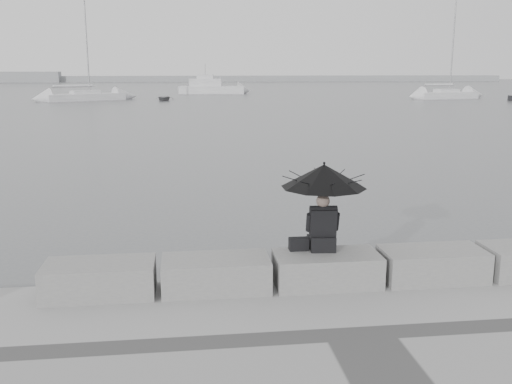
{
  "coord_description": "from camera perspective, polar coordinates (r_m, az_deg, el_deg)",
  "views": [
    {
      "loc": [
        -2.1,
        -8.54,
        3.77
      ],
      "look_at": [
        -0.67,
        3.0,
        1.24
      ],
      "focal_mm": 40.0,
      "sensor_mm": 36.0,
      "label": 1
    }
  ],
  "objects": [
    {
      "name": "ground",
      "position": [
        9.57,
        6.3,
        -11.0
      ],
      "size": [
        360.0,
        360.0,
        0.0
      ],
      "primitive_type": "plane",
      "color": "#4F5255",
      "rests_on": "ground"
    },
    {
      "name": "stone_block_far_left",
      "position": [
        8.73,
        -15.36,
        -8.41
      ],
      "size": [
        1.6,
        0.8,
        0.5
      ],
      "primitive_type": "cube",
      "color": "slate",
      "rests_on": "promenade"
    },
    {
      "name": "stone_block_left",
      "position": [
        8.65,
        -4.03,
        -8.2
      ],
      "size": [
        1.6,
        0.8,
        0.5
      ],
      "primitive_type": "cube",
      "color": "slate",
      "rests_on": "promenade"
    },
    {
      "name": "stone_block_centre",
      "position": [
        8.89,
        7.08,
        -7.68
      ],
      "size": [
        1.6,
        0.8,
        0.5
      ],
      "primitive_type": "cube",
      "color": "slate",
      "rests_on": "promenade"
    },
    {
      "name": "stone_block_right",
      "position": [
        9.43,
        17.22,
        -6.96
      ],
      "size": [
        1.6,
        0.8,
        0.5
      ],
      "primitive_type": "cube",
      "color": "slate",
      "rests_on": "promenade"
    },
    {
      "name": "seated_person",
      "position": [
        8.72,
        6.79,
        0.7
      ],
      "size": [
        1.31,
        1.31,
        1.39
      ],
      "rotation": [
        0.0,
        0.0,
        -0.1
      ],
      "color": "black",
      "rests_on": "stone_block_centre"
    },
    {
      "name": "bag",
      "position": [
        8.91,
        4.29,
        -5.21
      ],
      "size": [
        0.3,
        0.17,
        0.19
      ],
      "primitive_type": "cube",
      "color": "black",
      "rests_on": "stone_block_centre"
    },
    {
      "name": "distant_landmass",
      "position": [
        163.19,
        -9.38,
        11.14
      ],
      "size": [
        180.0,
        8.0,
        2.8
      ],
      "color": "gray",
      "rests_on": "ground"
    },
    {
      "name": "sailboat_left",
      "position": [
        70.9,
        -16.71,
        9.16
      ],
      "size": [
        9.15,
        6.51,
        12.9
      ],
      "rotation": [
        0.0,
        0.0,
        0.5
      ],
      "color": "white",
      "rests_on": "ground"
    },
    {
      "name": "sailboat_right",
      "position": [
        76.2,
        18.48,
        9.24
      ],
      "size": [
        8.3,
        4.01,
        12.9
      ],
      "rotation": [
        0.0,
        0.0,
        0.21
      ],
      "color": "white",
      "rests_on": "ground"
    },
    {
      "name": "motor_cruiser",
      "position": [
        86.89,
        -4.44,
        10.37
      ],
      "size": [
        9.94,
        4.03,
        4.5
      ],
      "rotation": [
        0.0,
        0.0,
        -0.13
      ],
      "color": "white",
      "rests_on": "ground"
    },
    {
      "name": "dinghy",
      "position": [
        69.02,
        -9.2,
        9.25
      ],
      "size": [
        3.32,
        1.49,
        0.55
      ],
      "primitive_type": "imported",
      "rotation": [
        0.0,
        0.0,
        -0.03
      ],
      "color": "slate",
      "rests_on": "ground"
    }
  ]
}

